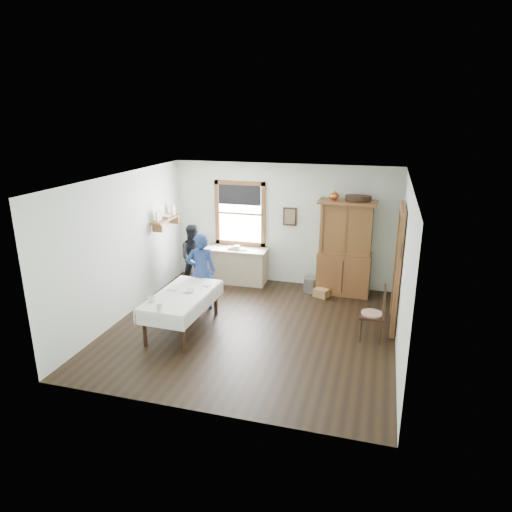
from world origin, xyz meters
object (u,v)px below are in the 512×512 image
(china_hutch, at_px, (345,248))
(figure_dark, at_px, (195,260))
(woman_blue, at_px, (201,274))
(pail, at_px, (310,285))
(spindle_chair, at_px, (372,313))
(wicker_basket, at_px, (321,293))
(work_counter, at_px, (236,266))
(dining_table, at_px, (183,311))

(china_hutch, relative_size, figure_dark, 1.51)
(woman_blue, bearing_deg, pail, -166.86)
(spindle_chair, xyz_separation_m, wicker_basket, (-1.08, 1.66, -0.40))
(work_counter, xyz_separation_m, dining_table, (-0.18, -2.53, -0.06))
(china_hutch, distance_m, woman_blue, 3.07)
(spindle_chair, height_order, figure_dark, figure_dark)
(china_hutch, xyz_separation_m, dining_table, (-2.60, -2.53, -0.67))
(work_counter, relative_size, china_hutch, 0.69)
(woman_blue, bearing_deg, wicker_basket, -174.73)
(spindle_chair, bearing_deg, pail, 125.84)
(china_hutch, relative_size, spindle_chair, 2.06)
(pail, distance_m, wicker_basket, 0.36)
(dining_table, bearing_deg, spindle_chair, 9.21)
(work_counter, relative_size, woman_blue, 0.97)
(dining_table, bearing_deg, woman_blue, 90.87)
(dining_table, height_order, woman_blue, woman_blue)
(china_hutch, height_order, pail, china_hutch)
(china_hutch, relative_size, woman_blue, 1.41)
(pail, bearing_deg, china_hutch, 9.33)
(work_counter, bearing_deg, wicker_basket, -11.03)
(work_counter, xyz_separation_m, woman_blue, (-0.19, -1.59, 0.32))
(china_hutch, height_order, dining_table, china_hutch)
(work_counter, xyz_separation_m, spindle_chair, (3.09, -2.00, 0.09))
(spindle_chair, height_order, wicker_basket, spindle_chair)
(pail, xyz_separation_m, woman_blue, (-1.93, -1.47, 0.56))
(dining_table, distance_m, figure_dark, 2.02)
(work_counter, height_order, dining_table, work_counter)
(wicker_basket, bearing_deg, work_counter, 170.23)
(spindle_chair, distance_m, figure_dark, 4.08)
(work_counter, bearing_deg, pail, -5.18)
(work_counter, height_order, pail, work_counter)
(wicker_basket, relative_size, figure_dark, 0.22)
(wicker_basket, bearing_deg, woman_blue, -150.61)
(china_hutch, relative_size, wicker_basket, 6.70)
(figure_dark, bearing_deg, spindle_chair, -47.57)
(spindle_chair, distance_m, wicker_basket, 2.02)
(woman_blue, bearing_deg, work_counter, -121.06)
(spindle_chair, height_order, woman_blue, woman_blue)
(spindle_chair, xyz_separation_m, figure_dark, (-3.83, 1.39, 0.18))
(work_counter, distance_m, wicker_basket, 2.06)
(spindle_chair, relative_size, wicker_basket, 3.25)
(work_counter, xyz_separation_m, figure_dark, (-0.74, -0.62, 0.27))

